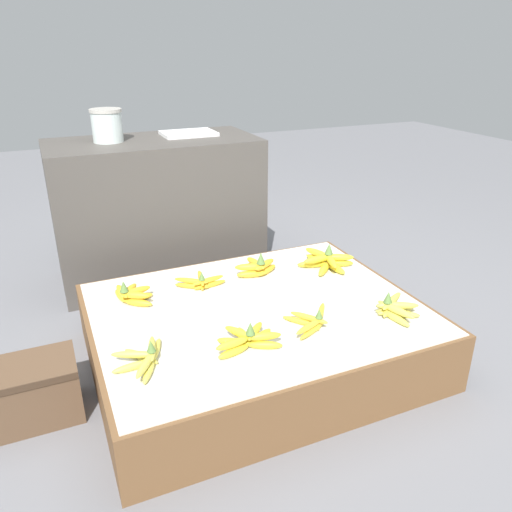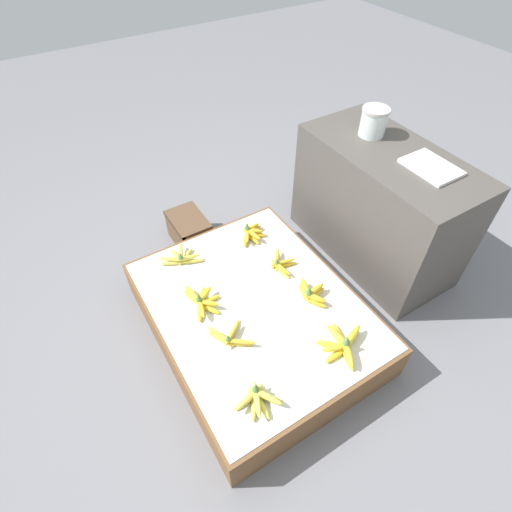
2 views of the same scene
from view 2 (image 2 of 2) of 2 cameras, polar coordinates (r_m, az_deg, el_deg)
name	(u,v)px [view 2 (image 2 of 2)]	position (r m, az deg, el deg)	size (l,w,h in m)	color
ground_plane	(255,329)	(2.28, -0.21, -10.45)	(10.00, 10.00, 0.00)	slate
display_platform	(254,317)	(2.18, -0.22, -8.71)	(1.25, 0.99, 0.24)	brown
back_vendor_table	(379,206)	(2.54, 17.15, 6.79)	(1.05, 0.51, 0.74)	#4C4742
wooden_crate	(189,230)	(2.69, -9.58, 3.62)	(0.30, 0.21, 0.21)	brown
banana_bunch_front_left	(181,258)	(2.30, -10.67, -0.25)	(0.19, 0.24, 0.09)	#DBCC4C
banana_bunch_front_midleft	(202,301)	(2.07, -7.76, -6.39)	(0.24, 0.17, 0.10)	yellow
banana_bunch_front_midright	(230,337)	(1.94, -3.67, -11.53)	(0.21, 0.18, 0.08)	gold
banana_bunch_front_right	(257,398)	(1.79, 0.15, -19.66)	(0.17, 0.21, 0.10)	#DBCC4C
banana_bunch_middle_left	(251,233)	(2.39, -0.68, 3.27)	(0.14, 0.19, 0.10)	gold
banana_bunch_middle_midleft	(280,264)	(2.23, 3.46, -1.12)	(0.21, 0.15, 0.08)	gold
banana_bunch_middle_midright	(311,294)	(2.09, 7.86, -5.34)	(0.21, 0.15, 0.11)	gold
banana_bunch_middle_right	(342,344)	(1.95, 12.24, -12.23)	(0.25, 0.26, 0.11)	yellow
glass_jar	(374,122)	(2.43, 16.46, 17.92)	(0.15, 0.15, 0.16)	silver
foam_tray_white	(431,167)	(2.27, 23.76, 11.56)	(0.27, 0.20, 0.02)	white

